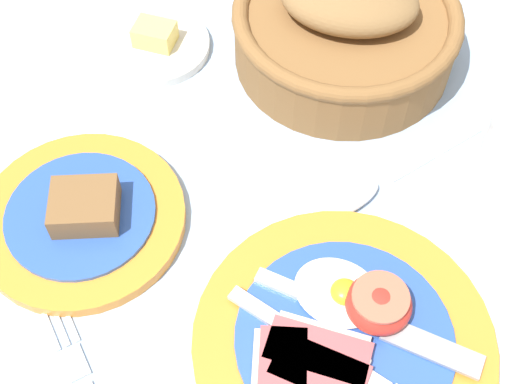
# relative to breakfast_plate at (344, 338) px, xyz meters

# --- Properties ---
(ground_plane) EXTENTS (3.00, 3.00, 0.00)m
(ground_plane) POSITION_rel_breakfast_plate_xyz_m (-0.10, 0.01, -0.01)
(ground_plane) COLOR #93B2DB
(breakfast_plate) EXTENTS (0.24, 0.24, 0.04)m
(breakfast_plate) POSITION_rel_breakfast_plate_xyz_m (0.00, 0.00, 0.00)
(breakfast_plate) COLOR orange
(breakfast_plate) RESTS_ON ground_plane
(bread_plate) EXTENTS (0.18, 0.18, 0.04)m
(bread_plate) POSITION_rel_breakfast_plate_xyz_m (-0.24, -0.01, -0.00)
(bread_plate) COLOR orange
(bread_plate) RESTS_ON ground_plane
(bread_basket) EXTENTS (0.22, 0.22, 0.10)m
(bread_basket) POSITION_rel_breakfast_plate_xyz_m (-0.13, 0.28, 0.03)
(bread_basket) COLOR brown
(bread_basket) RESTS_ON ground_plane
(butter_dish) EXTENTS (0.11, 0.11, 0.03)m
(butter_dish) POSITION_rel_breakfast_plate_xyz_m (-0.31, 0.20, -0.00)
(butter_dish) COLOR silver
(butter_dish) RESTS_ON ground_plane
(teaspoon_by_saucer) EXTENTS (0.11, 0.18, 0.01)m
(teaspoon_by_saucer) POSITION_rel_breakfast_plate_xyz_m (-0.04, 0.14, -0.01)
(teaspoon_by_saucer) COLOR silver
(teaspoon_by_saucer) RESTS_ON ground_plane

